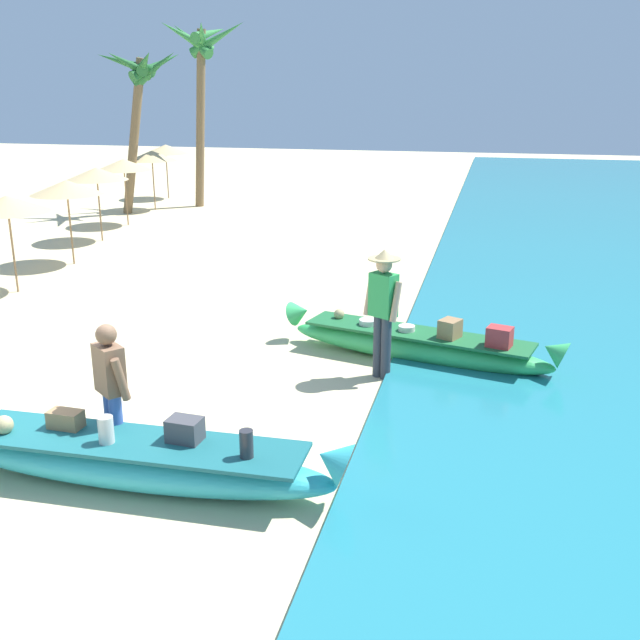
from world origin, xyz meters
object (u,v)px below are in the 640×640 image
object	(u,v)px
palm_tree_leaning_seaward	(201,61)
person_vendor_hatted	(383,305)
palm_tree_tall_inland	(140,81)
boat_cyan_foreground	(134,459)
person_tourist_customer	(111,386)
boat_green_midground	(418,344)

from	to	relation	value
palm_tree_leaning_seaward	person_vendor_hatted	bearing A→B (deg)	-59.88
person_vendor_hatted	palm_tree_tall_inland	xyz separation A→B (m)	(-9.35, 12.08, 2.98)
person_vendor_hatted	palm_tree_leaning_seaward	size ratio (longest dim) A/B	0.31
palm_tree_tall_inland	person_vendor_hatted	bearing A→B (deg)	-52.25
boat_cyan_foreground	person_tourist_customer	xyz separation A→B (m)	(-0.41, 0.39, 0.61)
person_vendor_hatted	person_tourist_customer	distance (m)	3.94
person_vendor_hatted	person_tourist_customer	size ratio (longest dim) A/B	1.16
person_vendor_hatted	palm_tree_tall_inland	distance (m)	15.57
person_tourist_customer	palm_tree_tall_inland	size ratio (longest dim) A/B	0.31
person_vendor_hatted	palm_tree_leaning_seaward	bearing A→B (deg)	120.12
palm_tree_tall_inland	palm_tree_leaning_seaward	xyz separation A→B (m)	(1.25, 1.90, 0.64)
boat_cyan_foreground	person_vendor_hatted	xyz separation A→B (m)	(2.01, 3.50, 0.78)
boat_cyan_foreground	person_vendor_hatted	bearing A→B (deg)	60.12
boat_cyan_foreground	boat_green_midground	xyz separation A→B (m)	(2.44, 4.25, -0.02)
palm_tree_tall_inland	palm_tree_leaning_seaward	size ratio (longest dim) A/B	0.84
palm_tree_tall_inland	palm_tree_leaning_seaward	distance (m)	2.36
palm_tree_tall_inland	palm_tree_leaning_seaward	world-z (taller)	palm_tree_leaning_seaward
boat_cyan_foreground	person_tourist_customer	bearing A→B (deg)	136.82
person_tourist_customer	boat_cyan_foreground	bearing A→B (deg)	-43.18
person_vendor_hatted	person_tourist_customer	bearing A→B (deg)	-127.94
boat_cyan_foreground	person_tourist_customer	world-z (taller)	person_tourist_customer
boat_green_midground	palm_tree_tall_inland	world-z (taller)	palm_tree_tall_inland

